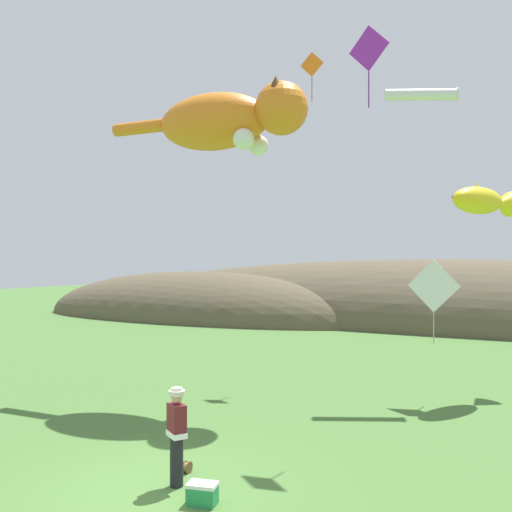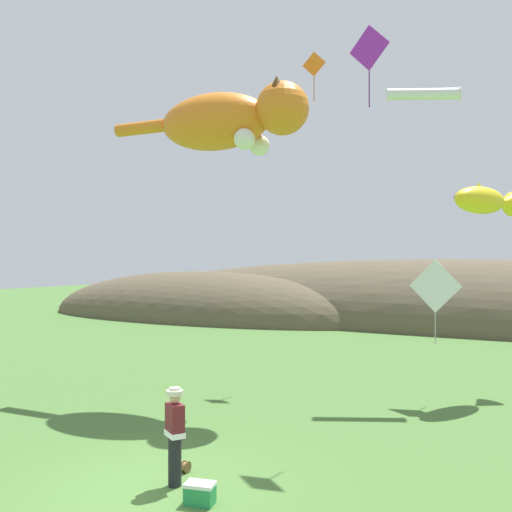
% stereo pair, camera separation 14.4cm
% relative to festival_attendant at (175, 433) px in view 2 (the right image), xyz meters
% --- Properties ---
extents(ground_plane, '(120.00, 120.00, 0.00)m').
position_rel_festival_attendant_xyz_m(ground_plane, '(-0.29, -0.40, -0.95)').
color(ground_plane, '#477033').
extents(distant_hill_ridge, '(56.96, 15.43, 8.14)m').
position_rel_festival_attendant_xyz_m(distant_hill_ridge, '(-3.64, 28.01, -0.95)').
color(distant_hill_ridge, brown).
rests_on(distant_hill_ridge, ground).
extents(festival_attendant, '(0.49, 0.45, 1.77)m').
position_rel_festival_attendant_xyz_m(festival_attendant, '(0.00, 0.00, 0.00)').
color(festival_attendant, black).
rests_on(festival_attendant, ground).
extents(kite_spool, '(0.12, 0.22, 0.22)m').
position_rel_festival_attendant_xyz_m(kite_spool, '(-0.20, 0.61, -0.84)').
color(kite_spool, olive).
rests_on(kite_spool, ground).
extents(picnic_cooler, '(0.55, 0.43, 0.36)m').
position_rel_festival_attendant_xyz_m(picnic_cooler, '(0.83, -0.42, -0.77)').
color(picnic_cooler, '#268C4C').
rests_on(picnic_cooler, ground).
extents(kite_giant_cat, '(6.63, 2.08, 2.01)m').
position_rel_festival_attendant_xyz_m(kite_giant_cat, '(-2.63, 6.20, 7.27)').
color(kite_giant_cat, orange).
extents(kite_fish_windsock, '(2.07, 3.21, 0.96)m').
position_rel_festival_attendant_xyz_m(kite_fish_windsock, '(4.06, 10.52, 4.94)').
color(kite_fish_windsock, yellow).
extents(kite_tube_streamer, '(2.25, 1.37, 0.44)m').
position_rel_festival_attendant_xyz_m(kite_tube_streamer, '(2.26, 10.13, 8.39)').
color(kite_tube_streamer, white).
extents(kite_diamond_violet, '(1.11, 0.30, 2.04)m').
position_rel_festival_attendant_xyz_m(kite_diamond_violet, '(1.97, 5.26, 8.31)').
color(kite_diamond_violet, purple).
extents(kite_diamond_white, '(1.53, 0.23, 2.44)m').
position_rel_festival_attendant_xyz_m(kite_diamond_white, '(2.91, 8.51, 2.35)').
color(kite_diamond_white, white).
extents(kite_diamond_orange, '(0.91, 0.04, 1.81)m').
position_rel_festival_attendant_xyz_m(kite_diamond_orange, '(-1.81, 10.80, 10.19)').
color(kite_diamond_orange, orange).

